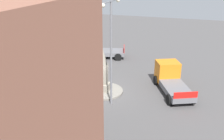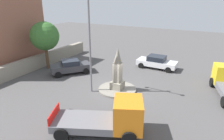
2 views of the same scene
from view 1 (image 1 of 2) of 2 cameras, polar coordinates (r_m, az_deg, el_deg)
name	(u,v)px [view 1 (image 1 of 2)]	position (r m, az deg, el deg)	size (l,w,h in m)	color
ground_plane	(104,92)	(22.11, -1.91, -4.91)	(80.00, 80.00, 0.00)	#4F4C4C
traffic_island	(104,91)	(22.07, -1.92, -4.73)	(3.36, 3.36, 0.15)	gray
monument	(103,73)	(21.38, -1.97, -0.62)	(1.01, 1.01, 3.71)	gray
streetlamp	(111,42)	(18.26, -0.20, 6.35)	(3.45, 0.28, 8.45)	slate
car_dark_grey_approaching	(51,120)	(17.25, -13.56, -10.80)	(4.01, 4.36, 1.50)	#38383D
car_white_parked_right	(38,69)	(26.14, -16.43, 0.23)	(4.51, 2.05, 1.47)	silver
truck_orange_passing	(171,79)	(22.71, 13.10, -1.90)	(5.63, 3.99, 2.23)	orange
truck_yellow_parked_left	(96,49)	(30.67, -3.54, 4.67)	(3.62, 5.63, 2.16)	yellow
tree_near_wall	(8,104)	(13.45, -22.38, -7.09)	(3.20, 3.20, 5.36)	brown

